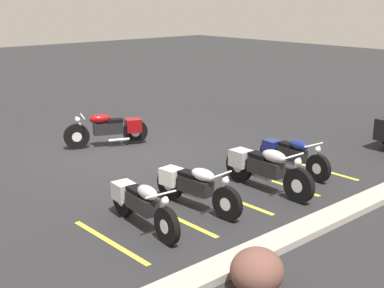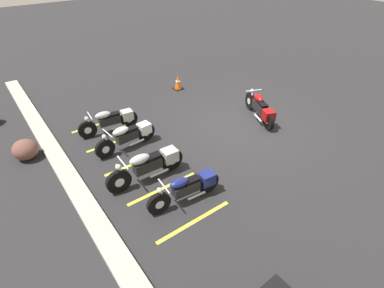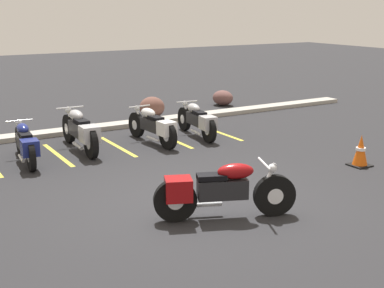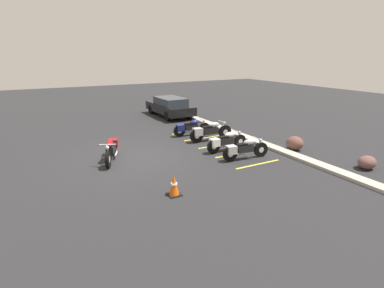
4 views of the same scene
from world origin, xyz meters
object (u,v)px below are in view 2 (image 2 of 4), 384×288
Objects in this scene: parked_bike_1 at (150,165)px; landscape_rock_0 at (25,150)px; motorcycle_maroon_featured at (261,108)px; traffic_cone at (178,82)px; parked_bike_3 at (111,120)px; parked_bike_2 at (129,136)px; parked_bike_0 at (188,187)px.

parked_bike_1 is 3.99m from landscape_rock_0.
motorcycle_maroon_featured is 4.14m from traffic_cone.
parked_bike_3 is (2.96, -0.19, -0.05)m from parked_bike_1.
traffic_cone is at bearing -77.36° from landscape_rock_0.
parked_bike_2 reaches higher than landscape_rock_0.
parked_bike_0 reaches higher than landscape_rock_0.
parked_bike_3 is 3.16× the size of traffic_cone.
parked_bike_2 is at bearing -82.96° from parked_bike_0.
motorcycle_maroon_featured is 5.30m from parked_bike_3.
parked_bike_3 is 2.74× the size of landscape_rock_0.
parked_bike_2 reaches higher than parked_bike_0.
parked_bike_3 is at bearing 112.34° from traffic_cone.
parked_bike_1 is at bearing 117.70° from motorcycle_maroon_featured.
parked_bike_3 is (4.26, 0.15, 0.01)m from parked_bike_0.
parked_bike_0 is 3.02m from parked_bike_2.
traffic_cone is (1.57, -3.82, -0.12)m from parked_bike_3.
motorcycle_maroon_featured is 2.79× the size of landscape_rock_0.
parked_bike_1 is at bearing 78.21° from parked_bike_2.
parked_bike_3 is (2.48, 4.69, -0.03)m from motorcycle_maroon_featured.
motorcycle_maroon_featured is at bearing 160.93° from parked_bike_2.
parked_bike_3 is at bearing 84.21° from motorcycle_maroon_featured.
traffic_cone is (4.05, 0.86, -0.16)m from motorcycle_maroon_featured.
motorcycle_maroon_featured is at bearing -153.60° from parked_bike_0.
motorcycle_maroon_featured reaches higher than parked_bike_3.
parked_bike_0 is at bearing 87.91° from parked_bike_2.
motorcycle_maroon_featured reaches higher than parked_bike_2.
parked_bike_0 is 3.12× the size of traffic_cone.
parked_bike_0 is at bearing 106.03° from parked_bike_1.
parked_bike_3 reaches higher than parked_bike_0.
motorcycle_maroon_featured is at bearing -172.94° from parked_bike_1.
parked_bike_1 is (-0.48, 4.88, 0.02)m from motorcycle_maroon_featured.
parked_bike_1 reaches higher than parked_bike_2.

